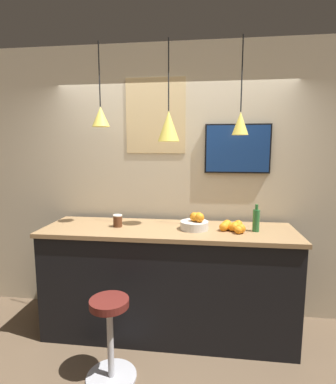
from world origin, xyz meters
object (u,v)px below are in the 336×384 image
(fruit_bowl, at_px, (195,223))
(mounted_tv, at_px, (237,149))
(juice_bottle, at_px, (256,220))
(bar_stool, at_px, (110,331))
(spread_jar, at_px, (118,221))

(fruit_bowl, relative_size, mounted_tv, 0.40)
(juice_bottle, bearing_deg, bar_stool, -150.66)
(bar_stool, distance_m, fruit_bowl, 1.17)
(bar_stool, xyz_separation_m, mounted_tv, (1.04, 1.09, 1.41))
(bar_stool, distance_m, spread_jar, 0.99)
(fruit_bowl, relative_size, juice_bottle, 1.05)
(bar_stool, relative_size, juice_bottle, 2.66)
(bar_stool, height_order, mounted_tv, mounted_tv)
(fruit_bowl, xyz_separation_m, juice_bottle, (0.56, -0.00, 0.05))
(bar_stool, height_order, fruit_bowl, fruit_bowl)
(fruit_bowl, distance_m, mounted_tv, 0.91)
(spread_jar, bearing_deg, mounted_tv, 19.83)
(juice_bottle, xyz_separation_m, spread_jar, (-1.31, -0.00, -0.05))
(bar_stool, bearing_deg, juice_bottle, 29.34)
(fruit_bowl, xyz_separation_m, spread_jar, (-0.75, -0.00, 0.00))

